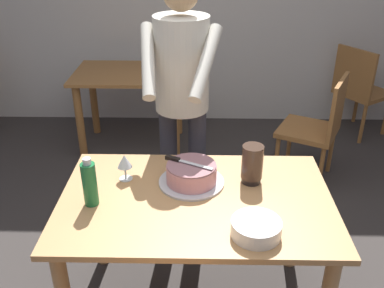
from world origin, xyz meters
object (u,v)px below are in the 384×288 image
cake_knife (179,160)px  plate_stack (256,228)px  cake_on_platter (191,174)px  main_dining_table (196,218)px  wine_glass_near (125,162)px  background_table (131,89)px  background_chair_3 (318,126)px  hurricane_lamp (252,164)px  person_cutting_cake (182,89)px  water_bottle (90,183)px  background_chair_0 (359,88)px

cake_knife → plate_stack: bearing=-51.4°
cake_on_platter → main_dining_table: bearing=-79.3°
wine_glass_near → cake_on_platter: bearing=-5.3°
main_dining_table → background_table: main_dining_table is taller
wine_glass_near → background_chair_3: background_chair_3 is taller
plate_stack → hurricane_lamp: hurricane_lamp is taller
person_cutting_cake → background_table: (-0.53, 1.34, -0.50)m
background_table → person_cutting_cake: bearing=-68.4°
main_dining_table → cake_knife: size_ratio=5.35×
cake_on_platter → water_bottle: water_bottle is taller
water_bottle → hurricane_lamp: (0.79, 0.21, -0.01)m
plate_stack → person_cutting_cake: size_ratio=0.13×
person_cutting_cake → background_chair_0: person_cutting_cake is taller
main_dining_table → plate_stack: size_ratio=6.11×
hurricane_lamp → background_table: bearing=116.4°
water_bottle → person_cutting_cake: 0.84m
main_dining_table → person_cutting_cake: bearing=98.2°
main_dining_table → wine_glass_near: (-0.37, 0.17, 0.23)m
cake_on_platter → background_chair_0: 2.69m
cake_on_platter → person_cutting_cake: size_ratio=0.20×
plate_stack → background_chair_0: 2.88m
plate_stack → hurricane_lamp: 0.43m
main_dining_table → background_chair_0: (1.58, 2.27, -0.13)m
water_bottle → person_cutting_cake: (0.41, 0.70, 0.21)m
background_table → background_chair_0: bearing=7.6°
wine_glass_near → background_chair_3: size_ratio=0.16×
background_chair_3 → main_dining_table: bearing=-124.6°
person_cutting_cake → background_chair_3: size_ratio=1.91×
main_dining_table → water_bottle: 0.56m
cake_on_platter → person_cutting_cake: bearing=97.6°
main_dining_table → background_table: (-0.62, 1.98, -0.05)m
plate_stack → background_chair_3: bearing=67.3°
cake_knife → water_bottle: (-0.41, -0.22, -0.00)m
plate_stack → background_table: bearing=111.4°
background_table → background_chair_3: 1.69m
wine_glass_near → hurricane_lamp: (0.66, -0.02, 0.00)m
person_cutting_cake → background_chair_0: size_ratio=1.91×
cake_on_platter → hurricane_lamp: 0.32m
hurricane_lamp → background_chair_0: (1.29, 2.12, -0.37)m
plate_stack → wine_glass_near: (-0.64, 0.44, 0.07)m
plate_stack → water_bottle: bearing=164.1°
cake_knife → water_bottle: bearing=-151.4°
hurricane_lamp → background_chair_3: size_ratio=0.23×
plate_stack → hurricane_lamp: (0.02, 0.43, 0.07)m
wine_glass_near → water_bottle: water_bottle is taller
main_dining_table → wine_glass_near: size_ratio=9.33×
background_table → main_dining_table: bearing=-72.5°
hurricane_lamp → background_chair_0: 2.51m
wine_glass_near → background_chair_3: (1.34, 1.24, -0.36)m
cake_on_platter → water_bottle: size_ratio=1.36×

